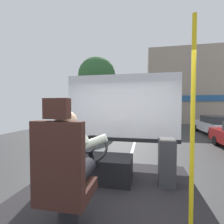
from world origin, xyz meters
name	(u,v)px	position (x,y,z in m)	size (l,w,h in m)	color
ground	(136,136)	(0.00, 8.80, -0.02)	(18.00, 44.00, 0.06)	#393939
driver_seat	(64,179)	(-0.25, -0.54, 1.26)	(0.48, 0.48, 1.32)	black
bus_driver	(69,158)	(-0.25, -0.43, 1.42)	(0.73, 0.54, 0.75)	black
steering_console	(99,167)	(-0.25, 0.68, 0.91)	(1.10, 1.02, 0.82)	black
handrail_pole	(193,123)	(0.98, -0.18, 1.78)	(0.04, 0.04, 2.17)	yellow
fare_box	(167,162)	(0.85, 0.70, 1.06)	(0.25, 0.28, 0.75)	#333338
windshield_panel	(121,115)	(0.00, 1.62, 1.74)	(2.50, 0.08, 1.48)	silver
street_tree	(97,76)	(-3.58, 11.77, 4.52)	(3.24, 3.24, 6.15)	#4C3828
shop_building	(198,87)	(6.70, 19.11, 4.14)	(11.65, 5.37, 8.28)	gray
parked_car_white	(217,125)	(5.26, 10.10, 0.65)	(1.84, 4.38, 1.27)	silver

